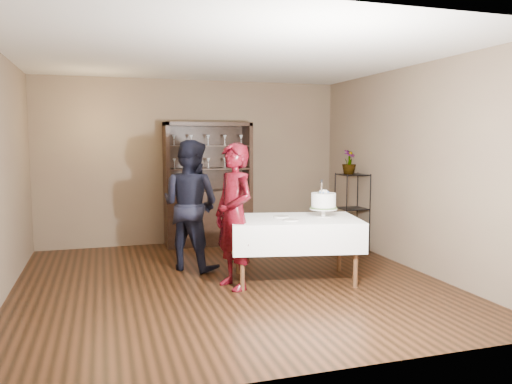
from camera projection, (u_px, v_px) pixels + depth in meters
floor at (230, 282)px, 6.08m from camera, size 5.00×5.00×0.00m
ceiling at (229, 56)px, 5.79m from camera, size 5.00×5.00×0.00m
back_wall at (193, 162)px, 8.31m from camera, size 5.00×0.02×2.70m
wall_right at (411, 168)px, 6.67m from camera, size 0.02×5.00×2.70m
china_hutch at (208, 204)px, 8.20m from camera, size 1.40×0.48×2.00m
plant_etagere at (352, 208)px, 7.82m from camera, size 0.42×0.42×1.20m
cake_table at (294, 233)px, 6.09m from camera, size 1.71×1.25×0.78m
woman at (234, 216)px, 5.76m from camera, size 0.59×0.72×1.69m
man at (190, 205)px, 6.62m from camera, size 1.06×1.05×1.72m
cake at (323, 202)px, 6.15m from camera, size 0.39×0.39×0.47m
plate_near at (291, 220)px, 5.88m from camera, size 0.22×0.22×0.01m
plate_far at (281, 217)px, 6.15m from camera, size 0.23×0.23×0.01m
potted_plant at (349, 162)px, 7.77m from camera, size 0.29×0.29×0.38m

